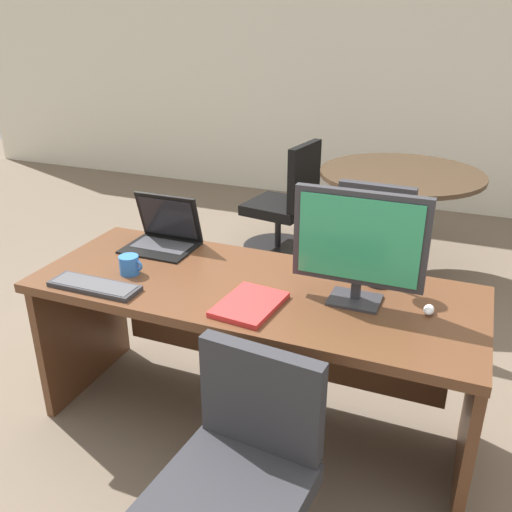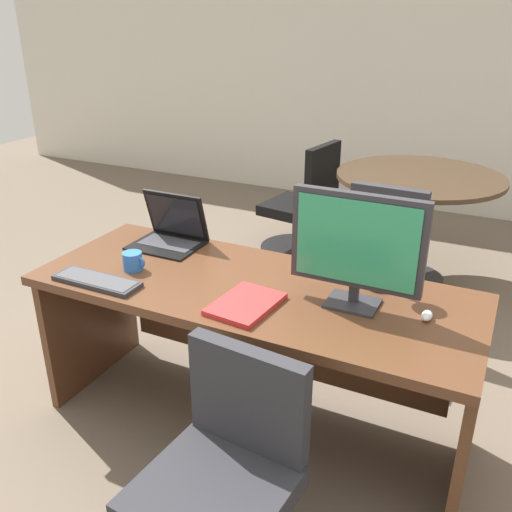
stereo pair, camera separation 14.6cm
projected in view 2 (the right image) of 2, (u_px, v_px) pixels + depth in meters
The scene contains 14 objects.
ground at pixel (348, 291), 3.85m from camera, with size 12.00×12.00×0.00m, color #6B5B4C.
back_wall at pixel (428, 58), 5.01m from camera, with size 10.00×0.10×2.80m, color silver.
desk at pixel (257, 320), 2.44m from camera, with size 1.88×0.73×0.73m.
monitor at pixel (357, 245), 2.07m from camera, with size 0.51×0.16×0.45m.
laptop at pixel (172, 228), 2.73m from camera, with size 0.33×0.27×0.25m.
keyboard at pixel (97, 281), 2.34m from camera, with size 0.39×0.12×0.02m.
mouse at pixel (427, 316), 2.06m from camera, with size 0.04×0.07×0.03m.
desk_lamp at pixel (384, 234), 2.19m from camera, with size 0.12×0.15×0.35m.
book at pixel (246, 304), 2.15m from camera, with size 0.24×0.31×0.02m.
coffee_mug at pixel (133, 261), 2.45m from camera, with size 0.11×0.09×0.08m.
office_chair at pixel (222, 496), 1.83m from camera, with size 0.56×0.56×0.80m.
meeting_table at pixel (417, 202), 3.77m from camera, with size 1.11×1.11×0.79m.
meeting_chair_near at pixel (373, 286), 3.15m from camera, with size 0.56×0.56×0.90m.
meeting_chair_far at pixel (303, 212), 4.33m from camera, with size 0.56×0.56×0.89m.
Camera 2 is at (0.92, -1.86, 1.78)m, focal length 38.90 mm.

